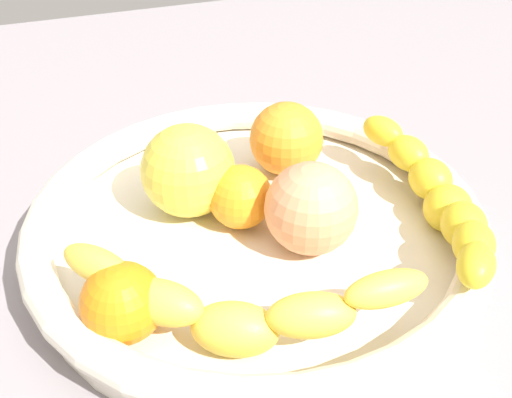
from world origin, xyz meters
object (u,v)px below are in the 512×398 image
orange_mid_right (123,303)px  apple_yellow (188,171)px  banana_draped_left (236,307)px  banana_draped_right (440,198)px  orange_front (240,197)px  fruit_bowl (256,226)px  peach_blush (311,208)px  orange_mid_left (286,139)px

orange_mid_right → apple_yellow: bearing=147.9°
orange_mid_right → apple_yellow: size_ratio=0.70×
banana_draped_left → banana_draped_right: bearing=106.9°
banana_draped_right → orange_front: (-5.76, -14.05, -0.38)cm
fruit_bowl → banana_draped_right: size_ratio=1.64×
fruit_bowl → peach_blush: (3.00, 3.18, 3.06)cm
orange_mid_right → apple_yellow: apple_yellow is taller
fruit_bowl → banana_draped_left: banana_draped_left is taller
fruit_bowl → banana_draped_right: bearing=71.3°
banana_draped_left → apple_yellow: 14.43cm
orange_mid_left → peach_blush: bearing=-12.1°
peach_blush → apple_yellow: size_ratio=0.92×
orange_front → orange_mid_left: bearing=133.6°
banana_draped_right → apple_yellow: (-8.90, -17.32, 0.82)cm
banana_draped_right → orange_front: banana_draped_right is taller
orange_front → peach_blush: (4.29, 4.01, 0.93)cm
banana_draped_left → apple_yellow: (-14.39, 0.74, 0.82)cm
apple_yellow → orange_mid_right: bearing=-32.1°
banana_draped_left → banana_draped_right: 18.87cm
orange_mid_left → apple_yellow: apple_yellow is taller
banana_draped_left → peach_blush: size_ratio=3.10×
banana_draped_right → apple_yellow: 19.49cm
orange_mid_left → fruit_bowl: bearing=-36.7°
banana_draped_left → orange_front: bearing=160.4°
orange_mid_right → banana_draped_right: bearing=96.0°
banana_draped_right → orange_front: 15.20cm
peach_blush → fruit_bowl: bearing=-133.3°
peach_blush → apple_yellow: 10.40cm
orange_mid_left → peach_blush: 10.42cm
banana_draped_right → fruit_bowl: bearing=-108.7°
orange_front → orange_mid_left: orange_mid_left is taller
orange_mid_left → banana_draped_right: bearing=34.0°
orange_mid_right → apple_yellow: 13.59cm
peach_blush → apple_yellow: bearing=-135.6°
banana_draped_left → orange_mid_right: 7.10cm
banana_draped_left → orange_front: banana_draped_left is taller
apple_yellow → orange_mid_left: bearing=106.3°
orange_front → peach_blush: 5.94cm
fruit_bowl → banana_draped_left: 11.35cm
banana_draped_left → apple_yellow: bearing=177.1°
banana_draped_right → apple_yellow: size_ratio=2.88×
banana_draped_right → orange_mid_right: size_ratio=4.09×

